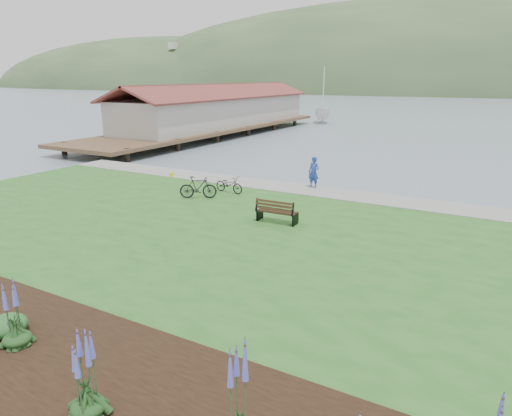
{
  "coord_description": "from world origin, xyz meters",
  "views": [
    {
      "loc": [
        8.45,
        -14.75,
        6.16
      ],
      "look_at": [
        0.23,
        -0.09,
        1.3
      ],
      "focal_mm": 32.0,
      "sensor_mm": 36.0,
      "label": 1
    }
  ],
  "objects": [
    {
      "name": "bicycle_b",
      "position": [
        -4.62,
        2.76,
        0.95
      ],
      "size": [
        1.33,
        1.84,
        1.09
      ],
      "primitive_type": "imported",
      "rotation": [
        0.0,
        0.0,
        2.07
      ],
      "color": "black",
      "rests_on": "lawn"
    },
    {
      "name": "echium_0",
      "position": [
        2.61,
        -10.35,
        1.21
      ],
      "size": [
        0.62,
        0.62,
        1.84
      ],
      "color": "#163A15",
      "rests_on": "garden_bed"
    },
    {
      "name": "pannier",
      "position": [
        -8.95,
        5.98,
        0.53
      ],
      "size": [
        0.17,
        0.25,
        0.26
      ],
      "primitive_type": "cube",
      "rotation": [
        0.0,
        0.0,
        0.03
      ],
      "color": "yellow",
      "rests_on": "lawn"
    },
    {
      "name": "park_bench",
      "position": [
        0.49,
        1.11,
        0.91
      ],
      "size": [
        1.68,
        0.73,
        1.03
      ],
      "rotation": [
        0.0,
        0.0,
        0.04
      ],
      "color": "#312013",
      "rests_on": "lawn"
    },
    {
      "name": "pier_pavilion",
      "position": [
        -20.0,
        27.52,
        2.64
      ],
      "size": [
        8.0,
        36.0,
        5.4
      ],
      "color": "#4C3826",
      "rests_on": "ground"
    },
    {
      "name": "shoreline_path",
      "position": [
        0.0,
        6.9,
        0.42
      ],
      "size": [
        34.0,
        2.2,
        0.03
      ],
      "primitive_type": "cube",
      "color": "gray",
      "rests_on": "lawn"
    },
    {
      "name": "shrub_0",
      "position": [
        -1.09,
        -9.45,
        0.67
      ],
      "size": [
        0.9,
        0.9,
        0.45
      ],
      "primitive_type": "ellipsoid",
      "color": "#1E4C21",
      "rests_on": "garden_bed"
    },
    {
      "name": "bicycle_a",
      "position": [
        -3.9,
        4.43,
        0.84
      ],
      "size": [
        0.74,
        1.71,
        0.87
      ],
      "primitive_type": "imported",
      "rotation": [
        0.0,
        0.0,
        1.47
      ],
      "color": "black",
      "rests_on": "lawn"
    },
    {
      "name": "sailboat",
      "position": [
        -14.66,
        45.05,
        0.0
      ],
      "size": [
        11.9,
        11.98,
        23.66
      ],
      "primitive_type": "imported",
      "rotation": [
        0.0,
        0.0,
        0.42
      ],
      "color": "silver",
      "rests_on": "ground"
    },
    {
      "name": "ground",
      "position": [
        0.0,
        0.0,
        0.0
      ],
      "size": [
        600.0,
        600.0,
        0.0
      ],
      "primitive_type": "plane",
      "color": "slate",
      "rests_on": "ground"
    },
    {
      "name": "echium_1",
      "position": [
        5.31,
        -9.7,
        1.31
      ],
      "size": [
        0.62,
        0.62,
        2.27
      ],
      "color": "#163A15",
      "rests_on": "garden_bed"
    },
    {
      "name": "echium_4",
      "position": [
        -0.48,
        -9.6,
        1.14
      ],
      "size": [
        0.62,
        0.62,
        1.77
      ],
      "color": "#163A15",
      "rests_on": "garden_bed"
    },
    {
      "name": "lawn",
      "position": [
        0.0,
        -2.0,
        0.2
      ],
      "size": [
        34.0,
        20.0,
        0.4
      ],
      "primitive_type": "cube",
      "color": "#265B20",
      "rests_on": "ground"
    },
    {
      "name": "person",
      "position": [
        -0.51,
        7.5,
        1.39
      ],
      "size": [
        0.78,
        0.59,
        1.98
      ],
      "primitive_type": "imported",
      "rotation": [
        0.0,
        0.0,
        -0.14
      ],
      "color": "#213E99",
      "rests_on": "lawn"
    },
    {
      "name": "garden_bed",
      "position": [
        3.0,
        -9.8,
        0.42
      ],
      "size": [
        24.0,
        4.4,
        0.04
      ],
      "primitive_type": "cube",
      "color": "black",
      "rests_on": "lawn"
    }
  ]
}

